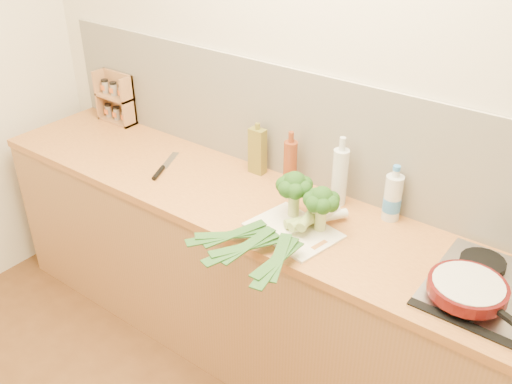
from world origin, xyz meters
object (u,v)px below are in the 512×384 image
chefs_knife (161,170)px  spice_rack (117,100)px  skillet (468,288)px  chopping_board (293,231)px

chefs_knife → spice_rack: (-0.65, 0.30, 0.12)m
chefs_knife → skillet: (1.54, -0.05, 0.05)m
chefs_knife → spice_rack: spice_rack is taller
spice_rack → chefs_knife: bearing=-24.8°
chefs_knife → spice_rack: bearing=131.5°
chefs_knife → chopping_board: bearing=-27.1°
skillet → spice_rack: bearing=-165.3°
chopping_board → skillet: (0.72, -0.00, 0.06)m
skillet → spice_rack: 2.22m
chefs_knife → spice_rack: size_ratio=1.01×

